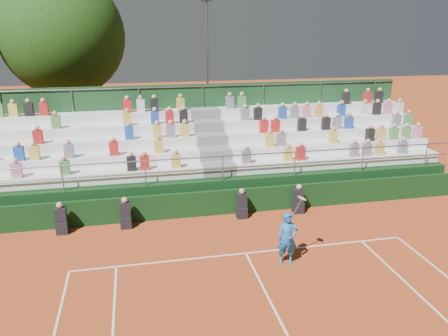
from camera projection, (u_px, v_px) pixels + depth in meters
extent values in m
plane|color=#AC441C|center=(246.00, 253.00, 14.21)|extent=(90.00, 90.00, 0.00)
cube|color=white|center=(246.00, 253.00, 14.20)|extent=(11.00, 0.06, 0.01)
cube|color=white|center=(277.00, 314.00, 11.23)|extent=(0.06, 6.40, 0.01)
cube|color=black|center=(226.00, 202.00, 17.03)|extent=(20.00, 0.15, 1.00)
cube|color=black|center=(62.00, 227.00, 15.53)|extent=(0.40, 0.40, 0.44)
cube|color=black|center=(61.00, 215.00, 15.38)|extent=(0.38, 0.25, 0.55)
sphere|color=tan|center=(59.00, 205.00, 15.26)|extent=(0.22, 0.22, 0.22)
cube|color=black|center=(126.00, 222.00, 15.96)|extent=(0.40, 0.40, 0.44)
cube|color=black|center=(125.00, 210.00, 15.81)|extent=(0.38, 0.25, 0.55)
sphere|color=tan|center=(124.00, 200.00, 15.69)|extent=(0.22, 0.22, 0.22)
cube|color=black|center=(242.00, 212.00, 16.80)|extent=(0.40, 0.40, 0.44)
cube|color=black|center=(242.00, 200.00, 16.65)|extent=(0.38, 0.25, 0.55)
sphere|color=tan|center=(242.00, 191.00, 16.53)|extent=(0.22, 0.22, 0.22)
cube|color=black|center=(298.00, 207.00, 17.24)|extent=(0.40, 0.40, 0.44)
cube|color=black|center=(299.00, 196.00, 17.09)|extent=(0.38, 0.25, 0.55)
sphere|color=tan|center=(299.00, 187.00, 16.97)|extent=(0.22, 0.22, 0.22)
cube|color=black|center=(212.00, 174.00, 19.88)|extent=(20.00, 5.20, 1.20)
cube|color=white|center=(84.00, 177.00, 17.04)|extent=(9.30, 0.85, 0.42)
cube|color=white|center=(338.00, 161.00, 19.09)|extent=(9.30, 0.85, 0.42)
cube|color=slate|center=(219.00, 169.00, 18.07)|extent=(1.40, 0.85, 0.42)
cube|color=white|center=(85.00, 161.00, 17.70)|extent=(9.30, 0.85, 0.42)
cube|color=white|center=(331.00, 147.00, 19.75)|extent=(9.30, 0.85, 0.42)
cube|color=slate|center=(215.00, 153.00, 18.73)|extent=(1.40, 0.85, 0.42)
cube|color=white|center=(86.00, 145.00, 18.36)|extent=(9.30, 0.85, 0.42)
cube|color=white|center=(324.00, 133.00, 20.41)|extent=(9.30, 0.85, 0.42)
cube|color=slate|center=(211.00, 139.00, 19.38)|extent=(1.40, 0.85, 0.42)
cube|color=white|center=(87.00, 131.00, 19.01)|extent=(9.30, 0.85, 0.42)
cube|color=white|center=(317.00, 121.00, 21.07)|extent=(9.30, 0.85, 0.42)
cube|color=slate|center=(208.00, 126.00, 20.04)|extent=(1.40, 0.85, 0.42)
cube|color=white|center=(88.00, 118.00, 19.67)|extent=(9.30, 0.85, 0.42)
cube|color=white|center=(311.00, 109.00, 21.73)|extent=(9.30, 0.85, 0.42)
cube|color=slate|center=(205.00, 113.00, 20.70)|extent=(1.40, 0.85, 0.42)
cube|color=#194220|center=(203.00, 129.00, 21.47)|extent=(20.00, 0.12, 4.40)
cylinder|color=gray|center=(223.00, 156.00, 17.00)|extent=(20.00, 0.05, 0.05)
cylinder|color=gray|center=(203.00, 86.00, 20.72)|extent=(20.00, 0.05, 0.05)
cube|color=pink|center=(17.00, 171.00, 16.29)|extent=(0.36, 0.24, 0.56)
cube|color=#4C8C4C|center=(65.00, 168.00, 16.62)|extent=(0.36, 0.24, 0.56)
cube|color=black|center=(132.00, 164.00, 17.10)|extent=(0.36, 0.24, 0.56)
cube|color=red|center=(145.00, 163.00, 17.20)|extent=(0.36, 0.24, 0.56)
cube|color=gold|center=(176.00, 161.00, 17.43)|extent=(0.36, 0.24, 0.56)
cube|color=#1E4CB2|center=(19.00, 154.00, 16.94)|extent=(0.36, 0.24, 0.56)
cube|color=gold|center=(35.00, 153.00, 17.05)|extent=(0.36, 0.24, 0.56)
cube|color=slate|center=(69.00, 151.00, 17.30)|extent=(0.36, 0.24, 0.56)
cube|color=red|center=(114.00, 149.00, 17.63)|extent=(0.36, 0.24, 0.56)
cube|color=gold|center=(159.00, 146.00, 17.98)|extent=(0.36, 0.24, 0.56)
cube|color=red|center=(38.00, 137.00, 17.71)|extent=(0.36, 0.24, 0.56)
cube|color=#1E4CB2|center=(129.00, 133.00, 18.41)|extent=(0.36, 0.24, 0.56)
cube|color=gold|center=(157.00, 131.00, 18.64)|extent=(0.36, 0.24, 0.56)
cube|color=slate|center=(171.00, 131.00, 18.75)|extent=(0.36, 0.24, 0.56)
cube|color=gold|center=(185.00, 130.00, 18.86)|extent=(0.36, 0.24, 0.56)
cube|color=#4C8C4C|center=(56.00, 122.00, 18.49)|extent=(0.36, 0.24, 0.56)
cube|color=gold|center=(127.00, 119.00, 19.06)|extent=(0.36, 0.24, 0.56)
cube|color=#1E4CB2|center=(155.00, 118.00, 19.29)|extent=(0.36, 0.24, 0.56)
cube|color=red|center=(170.00, 117.00, 19.41)|extent=(0.36, 0.24, 0.56)
cube|color=black|center=(184.00, 117.00, 19.53)|extent=(0.36, 0.24, 0.56)
cube|color=gold|center=(14.00, 110.00, 18.80)|extent=(0.36, 0.24, 0.56)
cube|color=black|center=(29.00, 110.00, 18.92)|extent=(0.36, 0.24, 0.56)
cube|color=red|center=(44.00, 109.00, 19.04)|extent=(0.36, 0.24, 0.56)
cube|color=red|center=(127.00, 106.00, 19.72)|extent=(0.36, 0.24, 0.56)
cube|color=silver|center=(141.00, 106.00, 19.84)|extent=(0.36, 0.24, 0.56)
cube|color=black|center=(154.00, 105.00, 19.96)|extent=(0.36, 0.24, 0.56)
cube|color=gold|center=(180.00, 104.00, 20.19)|extent=(0.36, 0.24, 0.56)
cube|color=slate|center=(246.00, 157.00, 17.99)|extent=(0.36, 0.24, 0.56)
cube|color=gold|center=(288.00, 154.00, 18.34)|extent=(0.36, 0.24, 0.56)
cube|color=red|center=(301.00, 153.00, 18.45)|extent=(0.36, 0.24, 0.56)
cube|color=slate|center=(354.00, 150.00, 18.92)|extent=(0.36, 0.24, 0.56)
cube|color=slate|center=(367.00, 149.00, 19.04)|extent=(0.36, 0.24, 0.56)
cube|color=gold|center=(379.00, 149.00, 19.15)|extent=(0.36, 0.24, 0.56)
cube|color=slate|center=(403.00, 147.00, 19.37)|extent=(0.36, 0.24, 0.56)
cube|color=gold|center=(269.00, 140.00, 18.89)|extent=(0.36, 0.24, 0.56)
cube|color=slate|center=(281.00, 140.00, 18.99)|extent=(0.36, 0.24, 0.56)
cube|color=gold|center=(333.00, 137.00, 19.46)|extent=(0.36, 0.24, 0.56)
cube|color=black|center=(370.00, 135.00, 19.81)|extent=(0.36, 0.24, 0.56)
cube|color=gold|center=(381.00, 134.00, 19.92)|extent=(0.36, 0.24, 0.56)
cube|color=#4C8C4C|center=(394.00, 134.00, 20.04)|extent=(0.36, 0.24, 0.56)
cube|color=#4C8C4C|center=(406.00, 133.00, 20.16)|extent=(0.36, 0.24, 0.56)
cube|color=pink|center=(418.00, 132.00, 20.27)|extent=(0.36, 0.24, 0.56)
cube|color=red|center=(264.00, 126.00, 19.55)|extent=(0.36, 0.24, 0.56)
cube|color=red|center=(275.00, 126.00, 19.65)|extent=(0.36, 0.24, 0.56)
cube|color=black|center=(302.00, 125.00, 19.90)|extent=(0.36, 0.24, 0.56)
cube|color=black|center=(326.00, 124.00, 20.12)|extent=(0.36, 0.24, 0.56)
cube|color=slate|center=(337.00, 123.00, 20.23)|extent=(0.36, 0.24, 0.56)
cube|color=#1E4CB2|center=(349.00, 122.00, 20.34)|extent=(0.36, 0.24, 0.56)
cube|color=slate|center=(396.00, 120.00, 20.81)|extent=(0.36, 0.24, 0.56)
cube|color=#4C8C4C|center=(408.00, 120.00, 20.94)|extent=(0.36, 0.24, 0.56)
cube|color=slate|center=(245.00, 114.00, 20.08)|extent=(0.36, 0.24, 0.56)
cube|color=black|center=(258.00, 114.00, 20.20)|extent=(0.36, 0.24, 0.56)
cube|color=#1E4CB2|center=(282.00, 113.00, 20.43)|extent=(0.36, 0.24, 0.56)
cube|color=slate|center=(295.00, 112.00, 20.55)|extent=(0.36, 0.24, 0.56)
cube|color=pink|center=(307.00, 112.00, 20.66)|extent=(0.36, 0.24, 0.56)
cube|color=gold|center=(319.00, 111.00, 20.78)|extent=(0.36, 0.24, 0.56)
cube|color=#1E4CB2|center=(341.00, 110.00, 21.00)|extent=(0.36, 0.24, 0.56)
cube|color=silver|center=(364.00, 109.00, 21.24)|extent=(0.36, 0.24, 0.56)
cube|color=black|center=(377.00, 109.00, 21.36)|extent=(0.36, 0.24, 0.56)
cube|color=pink|center=(388.00, 108.00, 21.48)|extent=(0.36, 0.24, 0.56)
cube|color=silver|center=(399.00, 108.00, 21.60)|extent=(0.36, 0.24, 0.56)
cube|color=slate|center=(230.00, 102.00, 20.64)|extent=(0.36, 0.24, 0.56)
cube|color=#4C8C4C|center=(242.00, 102.00, 20.75)|extent=(0.36, 0.24, 0.56)
cube|color=black|center=(346.00, 98.00, 21.78)|extent=(0.36, 0.24, 0.56)
cube|color=red|center=(367.00, 98.00, 22.01)|extent=(0.36, 0.24, 0.56)
cube|color=black|center=(379.00, 97.00, 22.13)|extent=(0.36, 0.24, 0.56)
imported|color=blue|center=(287.00, 239.00, 13.36)|extent=(0.68, 0.51, 1.70)
cylinder|color=gray|center=(297.00, 208.00, 13.10)|extent=(0.26, 0.03, 0.51)
cylinder|color=#E5D866|center=(302.00, 198.00, 13.03)|extent=(0.26, 0.28, 0.14)
cylinder|color=#3C2915|center=(72.00, 117.00, 25.68)|extent=(0.50, 0.50, 3.78)
sphere|color=#14330E|center=(63.00, 36.00, 24.24)|extent=(6.80, 6.80, 6.80)
cylinder|color=gray|center=(207.00, 76.00, 26.07)|extent=(0.16, 0.16, 8.34)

